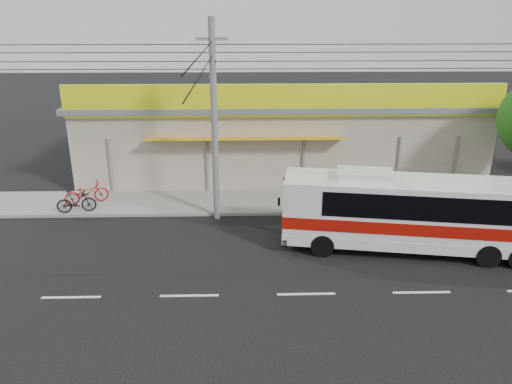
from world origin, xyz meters
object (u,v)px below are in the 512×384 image
(coach_bus, at_px, (424,210))
(motorbike_red, at_px, (87,193))
(motorbike_dark, at_px, (76,201))
(utility_pole, at_px, (212,56))

(coach_bus, xyz_separation_m, motorbike_red, (-14.79, 5.21, -1.06))
(motorbike_dark, relative_size, utility_pole, 0.05)
(motorbike_red, height_order, utility_pole, utility_pole)
(motorbike_red, xyz_separation_m, utility_pole, (6.46, -1.64, 6.65))
(coach_bus, relative_size, motorbike_red, 5.18)
(motorbike_red, relative_size, utility_pole, 0.06)
(coach_bus, bearing_deg, motorbike_dark, 174.32)
(coach_bus, xyz_separation_m, utility_pole, (-8.33, 3.56, 5.59))
(coach_bus, bearing_deg, utility_pole, 166.37)
(motorbike_dark, height_order, utility_pole, utility_pole)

